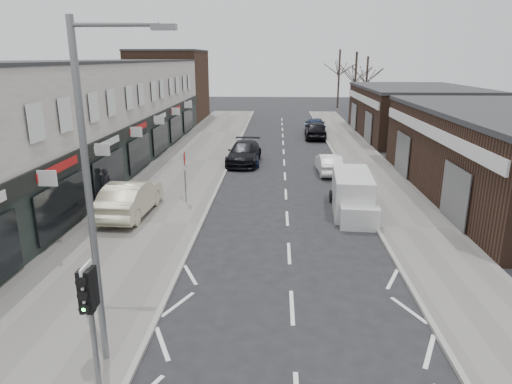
# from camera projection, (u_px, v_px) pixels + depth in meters

# --- Properties ---
(ground) EXTENTS (160.00, 160.00, 0.00)m
(ground) POSITION_uv_depth(u_px,v_px,m) (294.00, 347.00, 11.94)
(ground) COLOR black
(ground) RESTS_ON ground
(pavement_left) EXTENTS (5.50, 64.00, 0.12)m
(pavement_left) POSITION_uv_depth(u_px,v_px,m) (192.00, 161.00, 33.31)
(pavement_left) COLOR slate
(pavement_left) RESTS_ON ground
(pavement_right) EXTENTS (3.50, 64.00, 0.12)m
(pavement_right) POSITION_uv_depth(u_px,v_px,m) (364.00, 163.00, 32.74)
(pavement_right) COLOR slate
(pavement_right) RESTS_ON ground
(shop_terrace_left) EXTENTS (8.00, 41.00, 7.10)m
(shop_terrace_left) POSITION_uv_depth(u_px,v_px,m) (82.00, 116.00, 30.23)
(shop_terrace_left) COLOR silver
(shop_terrace_left) RESTS_ON ground
(brick_block_far) EXTENTS (8.00, 10.00, 8.00)m
(brick_block_far) POSITION_uv_depth(u_px,v_px,m) (170.00, 86.00, 54.54)
(brick_block_far) COLOR #462C1E
(brick_block_far) RESTS_ON ground
(right_unit_far) EXTENTS (10.00, 16.00, 4.50)m
(right_unit_far) POSITION_uv_depth(u_px,v_px,m) (415.00, 113.00, 43.31)
(right_unit_far) COLOR #332017
(right_unit_far) RESTS_ON ground
(tree_far_a) EXTENTS (3.60, 3.60, 8.00)m
(tree_far_a) POSITION_uv_depth(u_px,v_px,m) (353.00, 118.00, 57.52)
(tree_far_a) COLOR #382D26
(tree_far_a) RESTS_ON ground
(tree_far_b) EXTENTS (3.60, 3.60, 7.50)m
(tree_far_b) POSITION_uv_depth(u_px,v_px,m) (364.00, 113.00, 63.16)
(tree_far_b) COLOR #382D26
(tree_far_b) RESTS_ON ground
(tree_far_c) EXTENTS (3.60, 3.60, 8.50)m
(tree_far_c) POSITION_uv_depth(u_px,v_px,m) (337.00, 108.00, 69.04)
(tree_far_c) COLOR #382D26
(tree_far_c) RESTS_ON ground
(traffic_light) EXTENTS (0.28, 0.60, 3.10)m
(traffic_light) POSITION_uv_depth(u_px,v_px,m) (89.00, 300.00, 9.53)
(traffic_light) COLOR slate
(traffic_light) RESTS_ON pavement_left
(street_lamp) EXTENTS (2.23, 0.22, 8.00)m
(street_lamp) POSITION_uv_depth(u_px,v_px,m) (95.00, 183.00, 10.07)
(street_lamp) COLOR slate
(street_lamp) RESTS_ON pavement_left
(warning_sign) EXTENTS (0.12, 0.80, 2.70)m
(warning_sign) POSITION_uv_depth(u_px,v_px,m) (185.00, 162.00, 23.05)
(warning_sign) COLOR slate
(warning_sign) RESTS_ON pavement_left
(white_van) EXTENTS (2.04, 5.06, 1.93)m
(white_van) POSITION_uv_depth(u_px,v_px,m) (352.00, 195.00, 22.12)
(white_van) COLOR silver
(white_van) RESTS_ON ground
(sedan_on_pavement) EXTENTS (1.91, 5.05, 1.65)m
(sedan_on_pavement) POSITION_uv_depth(u_px,v_px,m) (130.00, 198.00, 21.47)
(sedan_on_pavement) COLOR beige
(sedan_on_pavement) RESTS_ON pavement_left
(pedestrian) EXTENTS (0.75, 0.57, 1.84)m
(pedestrian) POSITION_uv_depth(u_px,v_px,m) (106.00, 186.00, 23.18)
(pedestrian) COLOR black
(pedestrian) RESTS_ON pavement_left
(parked_car_left_a) EXTENTS (1.81, 3.94, 1.31)m
(parked_car_left_a) POSITION_uv_depth(u_px,v_px,m) (248.00, 155.00, 32.40)
(parked_car_left_a) COLOR #152344
(parked_car_left_a) RESTS_ON ground
(parked_car_left_b) EXTENTS (2.41, 5.45, 1.55)m
(parked_car_left_b) POSITION_uv_depth(u_px,v_px,m) (244.00, 153.00, 32.52)
(parked_car_left_b) COLOR black
(parked_car_left_b) RESTS_ON ground
(parked_car_right_a) EXTENTS (1.50, 3.99, 1.30)m
(parked_car_right_a) POSITION_uv_depth(u_px,v_px,m) (329.00, 164.00, 29.71)
(parked_car_right_a) COLOR silver
(parked_car_right_a) RESTS_ON ground
(parked_car_right_b) EXTENTS (2.12, 4.90, 1.64)m
(parked_car_right_b) POSITION_uv_depth(u_px,v_px,m) (316.00, 130.00, 42.61)
(parked_car_right_b) COLOR black
(parked_car_right_b) RESTS_ON ground
(parked_car_right_c) EXTENTS (2.33, 5.08, 1.44)m
(parked_car_right_c) POSITION_uv_depth(u_px,v_px,m) (315.00, 125.00, 46.21)
(parked_car_right_c) COLOR #121D3A
(parked_car_right_c) RESTS_ON ground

